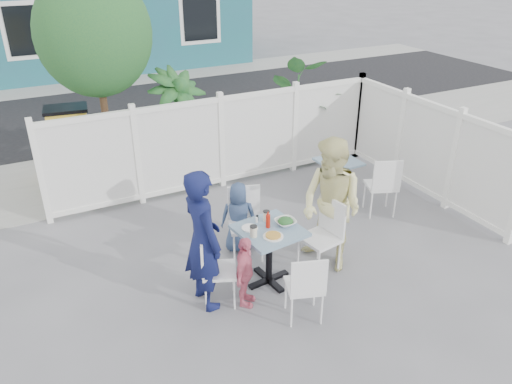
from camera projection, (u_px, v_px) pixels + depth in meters
name	position (u px, v px, depth m)	size (l,w,h in m)	color
ground	(285.00, 254.00, 6.92)	(80.00, 80.00, 0.00)	slate
near_sidewalk	(190.00, 158.00, 9.94)	(24.00, 2.60, 0.01)	gray
street	(140.00, 108.00, 12.89)	(24.00, 5.00, 0.01)	black
far_sidewalk	(113.00, 81.00, 15.35)	(24.00, 1.60, 0.01)	gray
fence_back	(221.00, 144.00, 8.52)	(5.86, 0.08, 1.60)	white
fence_right	(425.00, 150.00, 8.26)	(0.08, 3.66, 1.60)	white
tree	(94.00, 34.00, 7.73)	(1.80, 1.62, 3.59)	#382316
utility_cabinet	(72.00, 144.00, 8.96)	(0.67, 0.48, 1.24)	gold
potted_shrub_a	(178.00, 125.00, 8.77)	(1.10, 1.10, 1.96)	#1A4E29
potted_shrub_b	(296.00, 112.00, 9.69)	(1.62, 1.40, 1.80)	#1A4E29
main_table	(269.00, 241.00, 6.11)	(0.82, 0.82, 0.77)	#456284
spare_table	(338.00, 169.00, 8.23)	(0.65, 0.65, 0.67)	#456284
chair_left	(213.00, 265.00, 5.80)	(0.52, 0.53, 0.90)	white
chair_right	(325.00, 230.00, 6.38)	(0.50, 0.52, 0.99)	white
chair_back	(245.00, 217.00, 6.71)	(0.55, 0.54, 0.97)	white
chair_near	(306.00, 284.00, 5.49)	(0.50, 0.49, 0.89)	white
chair_spare	(384.00, 183.00, 7.65)	(0.57, 0.56, 0.98)	white
man	(203.00, 240.00, 5.64)	(0.63, 0.41, 1.73)	#101541
woman	(331.00, 206.00, 6.32)	(0.86, 0.67, 1.77)	#D4C94A
boy	(239.00, 217.00, 6.82)	(0.50, 0.32, 1.01)	navy
toddler	(245.00, 272.00, 5.78)	(0.53, 0.22, 0.91)	#E26B85
plate_main	(273.00, 236.00, 5.86)	(0.24, 0.24, 0.02)	white
plate_side	(250.00, 228.00, 6.04)	(0.20, 0.20, 0.01)	white
salad_bowl	(285.00, 222.00, 6.11)	(0.25, 0.25, 0.06)	white
coffee_cup_a	(254.00, 232.00, 5.85)	(0.09, 0.09, 0.13)	beige
coffee_cup_b	(266.00, 216.00, 6.18)	(0.08, 0.08, 0.12)	beige
ketchup_bottle	(268.00, 221.00, 6.03)	(0.05, 0.05, 0.17)	#AD1709
salt_shaker	(257.00, 220.00, 6.15)	(0.03, 0.03, 0.07)	white
pepper_shaker	(257.00, 218.00, 6.20)	(0.03, 0.03, 0.07)	black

